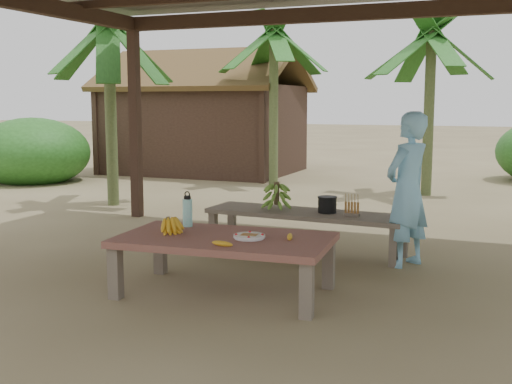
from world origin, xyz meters
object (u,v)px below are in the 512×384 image
at_px(woman, 407,190).
at_px(water_flask, 188,212).
at_px(bench, 306,217).
at_px(plate, 249,237).
at_px(ripe_banana_bunch, 168,224).
at_px(work_table, 225,244).
at_px(cooking_pot, 327,205).

bearing_deg(woman, water_flask, -27.80).
xyz_separation_m(bench, plate, (0.05, -1.73, 0.12)).
bearing_deg(ripe_banana_bunch, plate, 2.52).
xyz_separation_m(water_flask, woman, (1.80, 1.26, 0.14)).
distance_m(ripe_banana_bunch, plate, 0.76).
distance_m(work_table, plate, 0.24).
bearing_deg(work_table, cooking_pot, 72.63).
distance_m(work_table, woman, 2.04).
xyz_separation_m(bench, cooking_pot, (0.24, 0.02, 0.14)).
distance_m(work_table, bench, 1.74).
bearing_deg(cooking_pot, water_flask, -122.14).
height_order(water_flask, cooking_pot, water_flask).
height_order(work_table, plate, plate).
distance_m(water_flask, woman, 2.20).
xyz_separation_m(work_table, plate, (0.23, 0.00, 0.08)).
relative_size(plate, woman, 0.17).
xyz_separation_m(ripe_banana_bunch, water_flask, (0.02, 0.32, 0.06)).
relative_size(work_table, ripe_banana_bunch, 7.30).
distance_m(ripe_banana_bunch, water_flask, 0.33).
xyz_separation_m(ripe_banana_bunch, woman, (1.82, 1.58, 0.20)).
xyz_separation_m(work_table, water_flask, (-0.51, 0.29, 0.20)).
bearing_deg(woman, work_table, -12.71).
xyz_separation_m(work_table, cooking_pot, (0.42, 1.75, 0.10)).
bearing_deg(bench, cooking_pot, 8.63).
distance_m(ripe_banana_bunch, cooking_pot, 2.02).
xyz_separation_m(work_table, woman, (1.29, 1.54, 0.34)).
height_order(ripe_banana_bunch, plate, ripe_banana_bunch).
relative_size(ripe_banana_bunch, woman, 0.17).
distance_m(ripe_banana_bunch, woman, 2.42).
bearing_deg(cooking_pot, ripe_banana_bunch, -117.90).
bearing_deg(work_table, bench, 80.07).
distance_m(bench, water_flask, 1.62).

